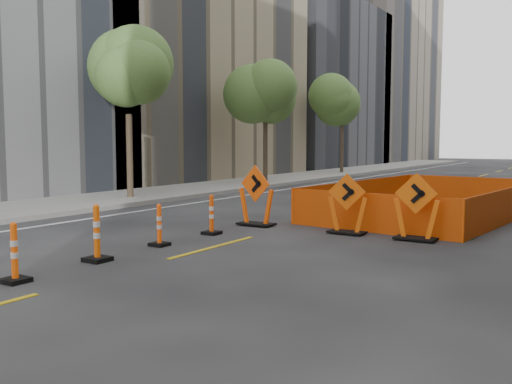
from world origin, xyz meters
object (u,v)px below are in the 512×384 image
Objects in this scene: channelizer_3 at (14,252)px; channelizer_6 at (212,214)px; chevron_sign_right at (416,207)px; channelizer_4 at (97,233)px; chevron_sign_left at (256,196)px; chevron_sign_center at (347,204)px; channelizer_5 at (159,225)px.

channelizer_3 is 1.01× the size of channelizer_6.
chevron_sign_right is (4.37, 7.37, 0.29)m from channelizer_3.
channelizer_4 is 0.67× the size of chevron_sign_left.
channelizer_3 is at bearing -133.74° from chevron_sign_right.
channelizer_4 reaches higher than channelizer_3.
channelizer_4 is 5.51m from chevron_sign_left.
chevron_sign_right is at bearing 59.33° from channelizer_3.
channelizer_6 is at bearing -165.24° from chevron_sign_center.
chevron_sign_left is at bearing 86.56° from channelizer_5.
chevron_sign_right is (1.72, -0.01, 0.03)m from chevron_sign_center.
channelizer_3 is 3.71m from channelizer_5.
channelizer_3 is at bearing -88.48° from channelizer_6.
channelizer_4 is 1.19× the size of channelizer_5.
channelizer_3 is 8.58m from chevron_sign_right.
chevron_sign_center is (2.80, 1.83, 0.26)m from channelizer_6.
channelizer_5 is at bearing 92.44° from channelizer_4.
channelizer_5 is at bearing -146.12° from chevron_sign_center.
channelizer_4 is 0.70× the size of chevron_sign_right.
channelizer_6 is at bearing -171.18° from chevron_sign_right.
channelizer_5 is 4.67m from chevron_sign_center.
channelizer_5 is 0.57× the size of chevron_sign_left.
channelizer_5 is at bearing 93.02° from channelizer_3.
chevron_sign_right reaches higher than channelizer_3.
channelizer_3 is at bearing -86.40° from channelizer_4.
chevron_sign_left is (0.17, 1.79, 0.33)m from channelizer_6.
chevron_sign_right is at bearing 38.76° from channelizer_5.
chevron_sign_right reaches higher than chevron_sign_center.
channelizer_4 is at bearing -89.53° from channelizer_6.
chevron_sign_left reaches higher than channelizer_6.
chevron_sign_right reaches higher than channelizer_5.
chevron_sign_center is at bearing 52.22° from channelizer_5.
channelizer_3 is 1.86m from channelizer_4.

